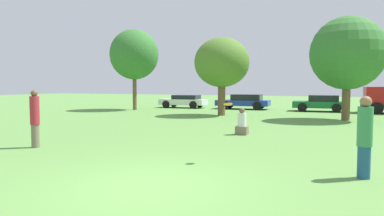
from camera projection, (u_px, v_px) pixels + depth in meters
name	position (u px, v px, depth m)	size (l,w,h in m)	color
ground_plane	(147.00, 187.00, 6.91)	(120.00, 120.00, 0.00)	#5B8E42
person_thrower	(35.00, 118.00, 11.18)	(0.29, 0.29, 1.86)	#726651
person_catcher	(365.00, 136.00, 7.46)	(0.31, 0.31, 1.78)	navy
frisbee	(228.00, 104.00, 9.03)	(0.24, 0.22, 0.11)	orange
bystander_sitting	(242.00, 124.00, 14.15)	(0.47, 0.39, 1.09)	#726651
tree_0	(134.00, 55.00, 28.12)	(3.92, 3.92, 6.50)	brown
tree_1	(222.00, 63.00, 22.92)	(3.63, 3.63, 5.15)	brown
tree_2	(347.00, 53.00, 19.70)	(4.15, 4.15, 5.90)	brown
parked_car_white	(184.00, 101.00, 30.91)	(4.19, 2.06, 1.14)	silver
parked_car_blue	(244.00, 101.00, 29.18)	(4.47, 2.24, 1.24)	#1E389E
parked_car_green	(321.00, 103.00, 26.59)	(3.95, 2.17, 1.25)	#196633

